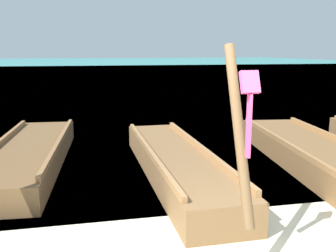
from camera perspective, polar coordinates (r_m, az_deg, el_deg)
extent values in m
plane|color=teal|center=(65.31, -11.03, 8.78)|extent=(120.00, 120.00, 0.00)
cube|color=brown|center=(8.66, -19.68, -4.15)|extent=(1.67, 5.41, 0.46)
cube|color=brown|center=(8.49, -15.73, -2.27)|extent=(0.41, 4.90, 0.10)
cube|color=brown|center=(7.51, 1.13, -5.66)|extent=(1.16, 5.47, 0.49)
cube|color=#9F7246|center=(7.32, -2.74, -3.70)|extent=(0.13, 5.02, 0.10)
cube|color=#9F7246|center=(7.56, 4.90, -3.25)|extent=(0.13, 5.02, 0.10)
cylinder|color=brown|center=(4.47, 10.41, -1.07)|extent=(0.13, 0.88, 2.02)
cube|color=#F24C8C|center=(4.18, 11.95, 6.34)|extent=(0.20, 0.14, 0.25)
cube|color=#F24C8C|center=(4.22, 11.81, -0.01)|extent=(0.03, 0.08, 0.69)
cube|color=brown|center=(8.72, 20.57, -4.04)|extent=(2.05, 5.90, 0.48)
cube|color=#996C3F|center=(8.39, 16.76, -2.34)|extent=(0.72, 5.28, 0.10)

